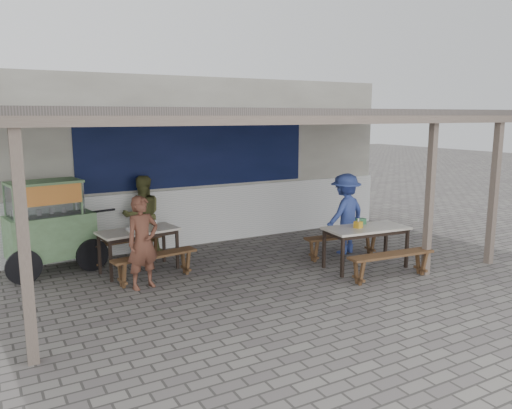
{
  "coord_description": "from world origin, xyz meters",
  "views": [
    {
      "loc": [
        -4.26,
        -6.7,
        2.71
      ],
      "look_at": [
        0.0,
        0.9,
        1.15
      ],
      "focal_mm": 35.0,
      "sensor_mm": 36.0,
      "label": 1
    }
  ],
  "objects": [
    {
      "name": "bench_left_wall",
      "position": [
        -2.0,
        2.32,
        0.34
      ],
      "size": [
        1.47,
        0.48,
        0.45
      ],
      "rotation": [
        0.0,
        0.0,
        0.14
      ],
      "color": "brown",
      "rests_on": "ground"
    },
    {
      "name": "bench_right_street",
      "position": [
        1.63,
        -0.81,
        0.34
      ],
      "size": [
        1.61,
        0.43,
        0.45
      ],
      "rotation": [
        0.0,
        0.0,
        -0.09
      ],
      "color": "brown",
      "rests_on": "ground"
    },
    {
      "name": "condiment_jar",
      "position": [
        -1.54,
        1.91,
        0.8
      ],
      "size": [
        0.08,
        0.08,
        0.09
      ],
      "primitive_type": "cylinder",
      "color": "white",
      "rests_on": "table_left"
    },
    {
      "name": "bench_right_wall",
      "position": [
        1.76,
        0.62,
        0.34
      ],
      "size": [
        1.61,
        0.43,
        0.45
      ],
      "rotation": [
        0.0,
        0.0,
        -0.09
      ],
      "color": "brown",
      "rests_on": "ground"
    },
    {
      "name": "ground",
      "position": [
        0.0,
        0.0,
        0.0
      ],
      "size": [
        60.0,
        60.0,
        0.0
      ],
      "primitive_type": "plane",
      "color": "#65605B",
      "rests_on": "ground"
    },
    {
      "name": "bench_left_street",
      "position": [
        -1.83,
        1.07,
        0.34
      ],
      "size": [
        1.47,
        0.48,
        0.45
      ],
      "rotation": [
        0.0,
        0.0,
        0.14
      ],
      "color": "brown",
      "rests_on": "ground"
    },
    {
      "name": "patron_right_table",
      "position": [
        2.02,
        0.89,
        0.8
      ],
      "size": [
        1.14,
        0.82,
        1.59
      ],
      "primitive_type": "imported",
      "rotation": [
        0.0,
        0.0,
        3.38
      ],
      "color": "#374C9F",
      "rests_on": "ground"
    },
    {
      "name": "table_left",
      "position": [
        -1.91,
        1.7,
        0.67
      ],
      "size": [
        1.42,
        0.82,
        0.75
      ],
      "rotation": [
        0.0,
        0.0,
        0.14
      ],
      "color": "beige",
      "rests_on": "ground"
    },
    {
      "name": "condiment_bowl",
      "position": [
        -2.05,
        1.63,
        0.78
      ],
      "size": [
        0.24,
        0.24,
        0.05
      ],
      "primitive_type": "imported",
      "rotation": [
        0.0,
        0.0,
        -0.22
      ],
      "color": "silver",
      "rests_on": "table_left"
    },
    {
      "name": "back_wall",
      "position": [
        -0.0,
        3.58,
        1.72
      ],
      "size": [
        9.0,
        1.28,
        3.5
      ],
      "color": "beige",
      "rests_on": "ground"
    },
    {
      "name": "vendor_cart",
      "position": [
        -3.27,
        2.38,
        0.88
      ],
      "size": [
        1.95,
        1.03,
        1.62
      ],
      "rotation": [
        0.0,
        0.0,
        0.17
      ],
      "color": "#6C9C68",
      "rests_on": "ground"
    },
    {
      "name": "donation_box",
      "position": [
        1.77,
        0.13,
        0.8
      ],
      "size": [
        0.17,
        0.12,
        0.11
      ],
      "primitive_type": "cube",
      "rotation": [
        0.0,
        0.0,
        0.04
      ],
      "color": "#306C41",
      "rests_on": "table_right"
    },
    {
      "name": "table_right",
      "position": [
        1.7,
        -0.1,
        0.67
      ],
      "size": [
        1.55,
        0.84,
        0.75
      ],
      "rotation": [
        0.0,
        0.0,
        -0.09
      ],
      "color": "beige",
      "rests_on": "ground"
    },
    {
      "name": "patron_street_side",
      "position": [
        -2.09,
        0.82,
        0.74
      ],
      "size": [
        0.61,
        0.46,
        1.48
      ],
      "primitive_type": "imported",
      "rotation": [
        0.0,
        0.0,
        0.22
      ],
      "color": "brown",
      "rests_on": "ground"
    },
    {
      "name": "tissue_box",
      "position": [
        1.53,
        -0.07,
        0.81
      ],
      "size": [
        0.14,
        0.14,
        0.12
      ],
      "primitive_type": "cube",
      "rotation": [
        0.0,
        0.0,
        0.17
      ],
      "color": "gold",
      "rests_on": "table_right"
    },
    {
      "name": "warung_roof",
      "position": [
        0.02,
        0.9,
        2.71
      ],
      "size": [
        9.0,
        4.21,
        2.81
      ],
      "color": "#574E4A",
      "rests_on": "ground"
    },
    {
      "name": "patron_wall_side",
      "position": [
        -1.53,
        2.71,
        0.79
      ],
      "size": [
        0.83,
        0.68,
        1.57
      ],
      "primitive_type": "imported",
      "rotation": [
        0.0,
        0.0,
        3.02
      ],
      "color": "brown",
      "rests_on": "ground"
    }
  ]
}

